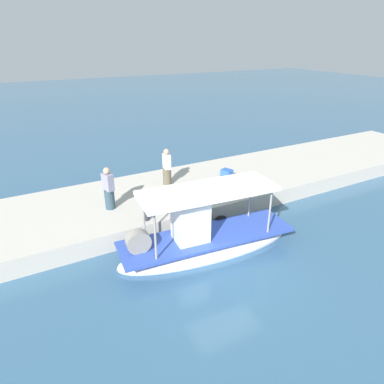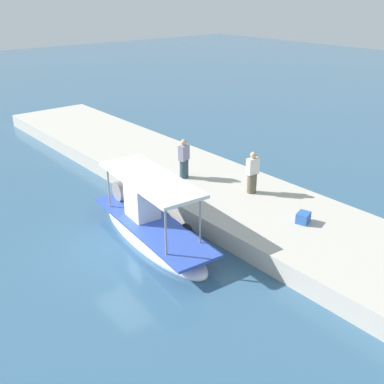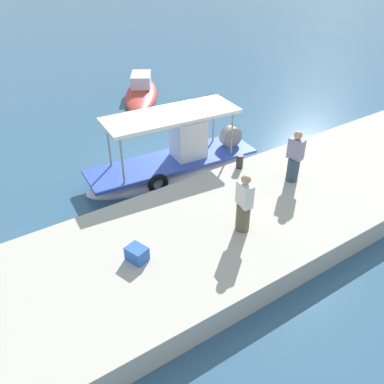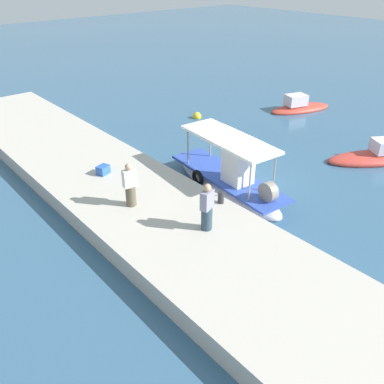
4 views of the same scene
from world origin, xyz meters
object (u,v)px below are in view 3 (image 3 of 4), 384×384
object	(u,v)px
fisherman_near_bollard	(295,159)
cargo_crate	(137,254)
main_fishing_boat	(175,164)
moored_boat_near	(141,93)
mooring_bollard	(240,161)
fisherman_by_crate	(244,206)

from	to	relation	value
fisherman_near_bollard	cargo_crate	world-z (taller)	fisherman_near_bollard
main_fishing_boat	fisherman_near_bollard	xyz separation A→B (m)	(2.34, -3.45, 1.07)
fisherman_near_bollard	moored_boat_near	bearing A→B (deg)	88.00
mooring_bollard	cargo_crate	bearing A→B (deg)	-156.86
moored_boat_near	mooring_bollard	bearing A→B (deg)	-97.69
mooring_bollard	moored_boat_near	size ratio (longest dim) A/B	0.09
fisherman_near_bollard	cargo_crate	size ratio (longest dim) A/B	3.46
mooring_bollard	moored_boat_near	distance (m)	9.81
fisherman_by_crate	mooring_bollard	xyz separation A→B (m)	(2.08, 2.67, -0.54)
fisherman_by_crate	cargo_crate	xyz separation A→B (m)	(-2.97, 0.51, -0.60)
moored_boat_near	fisherman_by_crate	bearing A→B (deg)	-105.35
main_fishing_boat	fisherman_by_crate	distance (m)	4.71
fisherman_near_bollard	fisherman_by_crate	distance (m)	3.19
fisherman_by_crate	moored_boat_near	bearing A→B (deg)	74.65
fisherman_by_crate	moored_boat_near	distance (m)	12.88
cargo_crate	fisherman_near_bollard	bearing A→B (deg)	5.63
moored_boat_near	fisherman_near_bollard	bearing A→B (deg)	-92.00
fisherman_by_crate	cargo_crate	bearing A→B (deg)	170.31
mooring_bollard	moored_boat_near	xyz separation A→B (m)	(1.31, 9.69, -0.77)
main_fishing_boat	fisherman_by_crate	bearing A→B (deg)	-98.23
main_fishing_boat	moored_boat_near	bearing A→B (deg)	70.71
main_fishing_boat	mooring_bollard	world-z (taller)	main_fishing_boat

